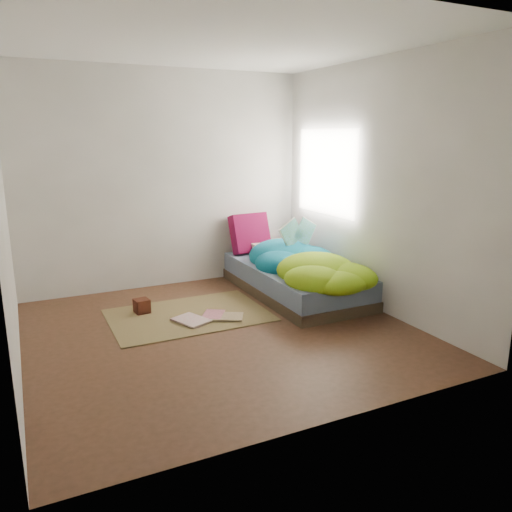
{
  "coord_description": "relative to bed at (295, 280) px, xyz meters",
  "views": [
    {
      "loc": [
        -1.65,
        -4.17,
        1.83
      ],
      "look_at": [
        0.73,
        0.75,
        0.5
      ],
      "focal_mm": 35.0,
      "sensor_mm": 36.0,
      "label": 1
    }
  ],
  "objects": [
    {
      "name": "bed",
      "position": [
        0.0,
        0.0,
        0.0
      ],
      "size": [
        1.0,
        2.0,
        0.34
      ],
      "color": "#3B2F20",
      "rests_on": "ground"
    },
    {
      "name": "pillow_floral",
      "position": [
        0.08,
        0.68,
        0.23
      ],
      "size": [
        0.62,
        0.48,
        0.12
      ],
      "primitive_type": "cube",
      "rotation": [
        0.0,
        0.0,
        0.3
      ],
      "color": "beige",
      "rests_on": "bed"
    },
    {
      "name": "floor_book_b",
      "position": [
        -1.24,
        -0.27,
        -0.14
      ],
      "size": [
        0.32,
        0.34,
        0.03
      ],
      "primitive_type": "imported",
      "rotation": [
        0.0,
        0.0,
        -0.59
      ],
      "color": "pink",
      "rests_on": "rug"
    },
    {
      "name": "room_walls",
      "position": [
        -1.21,
        -0.71,
        1.46
      ],
      "size": [
        3.54,
        3.54,
        2.62
      ],
      "color": "beige",
      "rests_on": "ground"
    },
    {
      "name": "floor_book_c",
      "position": [
        -1.1,
        -0.54,
        -0.14
      ],
      "size": [
        0.39,
        0.36,
        0.02
      ],
      "primitive_type": "imported",
      "rotation": [
        0.0,
        0.0,
        1.08
      ],
      "color": "tan",
      "rests_on": "rug"
    },
    {
      "name": "ground",
      "position": [
        -1.22,
        -0.72,
        -0.17
      ],
      "size": [
        3.5,
        3.5,
        0.0
      ],
      "primitive_type": "cube",
      "color": "#412A19",
      "rests_on": "ground"
    },
    {
      "name": "wooden_box",
      "position": [
        -1.79,
        0.11,
        -0.08
      ],
      "size": [
        0.16,
        0.16,
        0.15
      ],
      "primitive_type": "cube",
      "rotation": [
        0.0,
        0.0,
        0.12
      ],
      "color": "#3C100D",
      "rests_on": "rug"
    },
    {
      "name": "rug",
      "position": [
        -1.37,
        -0.17,
        -0.16
      ],
      "size": [
        1.6,
        1.1,
        0.01
      ],
      "primitive_type": "cube",
      "color": "brown",
      "rests_on": "ground"
    },
    {
      "name": "open_book",
      "position": [
        0.1,
        0.1,
        0.65
      ],
      "size": [
        0.45,
        0.16,
        0.27
      ],
      "primitive_type": null,
      "rotation": [
        0.0,
        0.0,
        0.16
      ],
      "color": "#2C8638",
      "rests_on": "duvet"
    },
    {
      "name": "pillow_magenta",
      "position": [
        -0.18,
        0.85,
        0.42
      ],
      "size": [
        0.52,
        0.2,
        0.5
      ],
      "primitive_type": "cube",
      "rotation": [
        0.0,
        0.0,
        0.09
      ],
      "color": "#53051B",
      "rests_on": "bed"
    },
    {
      "name": "floor_book_a",
      "position": [
        -1.53,
        -0.43,
        -0.14
      ],
      "size": [
        0.37,
        0.42,
        0.03
      ],
      "primitive_type": "imported",
      "rotation": [
        0.0,
        0.0,
        0.4
      ],
      "color": "beige",
      "rests_on": "rug"
    },
    {
      "name": "duvet",
      "position": [
        0.0,
        -0.22,
        0.34
      ],
      "size": [
        0.96,
        1.84,
        0.34
      ],
      "primitive_type": null,
      "color": "#086380",
      "rests_on": "bed"
    }
  ]
}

